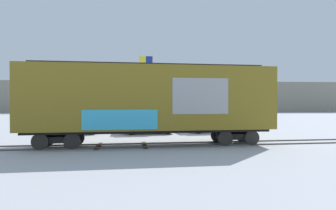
# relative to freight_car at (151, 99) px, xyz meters

# --- Properties ---
(ground_plane) EXTENTS (260.00, 260.00, 0.00)m
(ground_plane) POSITION_rel_freight_car_xyz_m (-0.48, 0.00, -2.82)
(ground_plane) COLOR #B2B5BC
(track) EXTENTS (59.97, 5.59, 0.08)m
(track) POSITION_rel_freight_car_xyz_m (-1.66, -0.11, -2.78)
(track) COLOR #4C4742
(track) RESTS_ON ground_plane
(freight_car) EXTENTS (15.01, 3.82, 5.01)m
(freight_car) POSITION_rel_freight_car_xyz_m (0.00, 0.00, 0.00)
(freight_car) COLOR olive
(freight_car) RESTS_ON ground_plane
(flagpole) EXTENTS (1.61, 0.27, 8.04)m
(flagpole) POSITION_rel_freight_car_xyz_m (0.13, 13.86, 2.39)
(flagpole) COLOR silver
(flagpole) RESTS_ON ground_plane
(hillside) EXTENTS (124.36, 31.05, 12.68)m
(hillside) POSITION_rel_freight_car_xyz_m (-0.58, 73.42, 1.49)
(hillside) COLOR gray
(hillside) RESTS_ON ground_plane
(parked_car_red) EXTENTS (4.12, 2.14, 1.58)m
(parked_car_red) POSITION_rel_freight_car_xyz_m (-6.26, 6.82, -2.01)
(parked_car_red) COLOR #B21E1E
(parked_car_red) RESTS_ON ground_plane
(parked_car_blue) EXTENTS (4.50, 2.33, 1.59)m
(parked_car_blue) POSITION_rel_freight_car_xyz_m (-0.12, 6.56, -1.99)
(parked_car_blue) COLOR navy
(parked_car_blue) RESTS_ON ground_plane
(parked_car_silver) EXTENTS (4.68, 2.45, 1.76)m
(parked_car_silver) POSITION_rel_freight_car_xyz_m (5.45, 7.26, -1.95)
(parked_car_silver) COLOR #B7BABF
(parked_car_silver) RESTS_ON ground_plane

